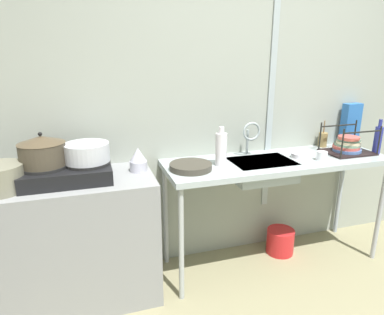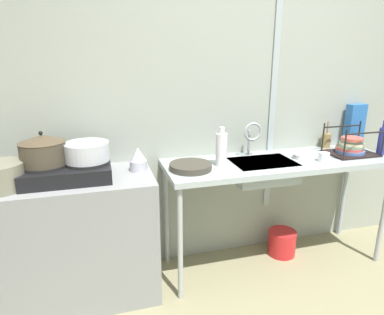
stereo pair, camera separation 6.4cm
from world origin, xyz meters
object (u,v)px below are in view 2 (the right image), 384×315
Objects in this scene: pot_beside_stove at (0,176)px; utensil_jar at (326,140)px; percolator at (138,159)px; cereal_box at (355,125)px; pot_on_left_burner at (43,149)px; stove at (67,171)px; cup_by_rack at (324,157)px; pot_on_right_burner at (87,152)px; bucket_on_floor at (282,242)px; small_bowl_on_drainboard at (301,156)px; bottle_by_sink at (221,149)px; dish_rack at (351,147)px; sink_basin at (262,171)px; frying_pan at (191,166)px; faucet at (252,134)px; bottle_by_rack at (382,140)px.

utensil_jar is (2.39, 0.28, -0.02)m from pot_beside_stove.
percolator is 0.45× the size of cereal_box.
utensil_jar is (2.15, 0.21, -0.14)m from pot_on_left_burner.
cup_by_rack is (1.77, -0.12, -0.02)m from stove.
cereal_box is at bearing -0.30° from utensil_jar.
percolator is 1.34m from cup_by_rack.
pot_beside_stove is 2.67m from cereal_box.
pot_beside_stove is 3.47× the size of cup_by_rack.
cereal_box is 1.56× the size of utensil_jar.
pot_on_right_burner is 1.22× the size of bucket_on_floor.
utensil_jar is (1.58, 0.16, -0.02)m from percolator.
stove is 4.27× the size of small_bowl_on_drainboard.
small_bowl_on_drainboard is at bearing -0.35° from stove.
bottle_by_sink reaches higher than bucket_on_floor.
stove is 1.46× the size of dish_rack.
bottle_by_sink is 1.22× the size of bucket_on_floor.
sink_basin reaches higher than bucket_on_floor.
pot_on_right_burner reaches higher than frying_pan.
faucet is (1.32, 0.14, 0.12)m from stove.
pot_on_right_burner is at bearing 8.66° from pot_beside_stove.
cereal_box reaches higher than cup_by_rack.
cup_by_rack is 0.54m from bottle_by_rack.
stove is 1.33m from faucet.
pot_beside_stove is (-0.48, -0.07, -0.09)m from pot_on_right_burner.
pot_on_right_burner is 1.97m from dish_rack.
utensil_jar is 1.01× the size of bucket_on_floor.
pot_beside_stove is (-0.23, -0.07, -0.12)m from pot_on_left_burner.
bottle_by_sink reaches higher than utensil_jar.
small_bowl_on_drainboard is at bearing -179.63° from dish_rack.
utensil_jar is at bearing 6.29° from pot_on_right_burner.
cup_by_rack is 0.77m from bottle_by_sink.
bottle_by_rack is (1.29, -0.08, -0.01)m from bottle_by_sink.
percolator is at bearing 178.18° from dish_rack.
pot_on_left_burner is at bearing -174.38° from faucet.
faucet is at bearing 169.12° from dish_rack.
faucet is (1.19, 0.14, 0.01)m from pot_on_right_burner.
dish_rack is 0.23m from bottle_by_rack.
percolator reaches higher than cup_by_rack.
bottle_by_rack is at bearing -46.29° from utensil_jar.
pot_on_left_burner is at bearing -180.00° from stove.
bottle_by_rack is (2.31, -0.08, 0.06)m from stove.
frying_pan is 0.99m from cup_by_rack.
percolator is 1.86m from cereal_box.
sink_basin is 1.69× the size of bottle_by_rack.
sink_basin is at bearing -0.08° from pot_on_left_burner.
small_bowl_on_drainboard is at bearing -0.38° from pot_on_right_burner.
bucket_on_floor is (1.61, 0.07, -0.81)m from stove.
bottle_by_rack is at bearing 3.74° from cup_by_rack.
pot_on_right_burner is 2.18m from bottle_by_rack.
bottle_by_rack reaches higher than bucket_on_floor.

